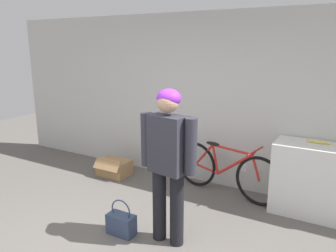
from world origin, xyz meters
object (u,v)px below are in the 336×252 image
object	(u,v)px
banana	(319,142)
cardboard_box	(114,168)
bicycle	(225,170)
person	(168,155)
handbag	(121,223)

from	to	relation	value
banana	cardboard_box	world-z (taller)	banana
bicycle	banana	distance (m)	1.30
bicycle	cardboard_box	distance (m)	1.89
person	banana	size ratio (longest dim) A/B	5.64
cardboard_box	banana	bearing A→B (deg)	5.81
person	handbag	size ratio (longest dim) A/B	3.96
person	banana	distance (m)	1.99
banana	cardboard_box	size ratio (longest dim) A/B	0.59
bicycle	handbag	world-z (taller)	bicycle
banana	cardboard_box	xyz separation A→B (m)	(-3.02, -0.31, -0.81)
handbag	banana	bearing A→B (deg)	42.37
cardboard_box	handbag	bearing A→B (deg)	-48.68
person	cardboard_box	world-z (taller)	person
handbag	cardboard_box	distance (m)	1.81
bicycle	cardboard_box	bearing A→B (deg)	-163.69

